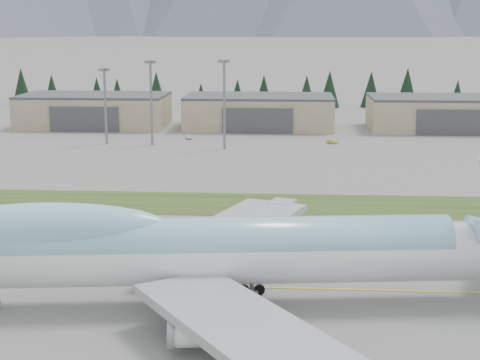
# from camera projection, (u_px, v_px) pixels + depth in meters

# --- Properties ---
(ground) EXTENTS (7000.00, 7000.00, 0.00)m
(ground) POSITION_uv_depth(u_px,v_px,m) (325.00, 289.00, 95.20)
(ground) COLOR slate
(ground) RESTS_ON ground
(grass_strip_far) EXTENTS (400.00, 18.00, 0.08)m
(grass_strip_far) POSITION_uv_depth(u_px,v_px,m) (314.00, 205.00, 139.11)
(grass_strip_far) COLOR #284418
(grass_strip_far) RESTS_ON ground
(taxiway_line_main) EXTENTS (400.00, 0.40, 0.02)m
(taxiway_line_main) POSITION_uv_depth(u_px,v_px,m) (325.00, 289.00, 95.20)
(taxiway_line_main) COLOR yellow
(taxiway_line_main) RESTS_ON ground
(boeing_747_freighter) EXTENTS (81.77, 69.91, 21.47)m
(boeing_747_freighter) POSITION_uv_depth(u_px,v_px,m) (215.00, 250.00, 88.42)
(boeing_747_freighter) COLOR white
(boeing_747_freighter) RESTS_ON ground
(hangar_left) EXTENTS (48.00, 26.60, 10.80)m
(hangar_left) POSITION_uv_depth(u_px,v_px,m) (95.00, 110.00, 245.00)
(hangar_left) COLOR gray
(hangar_left) RESTS_ON ground
(hangar_center) EXTENTS (48.00, 26.60, 10.80)m
(hangar_center) POSITION_uv_depth(u_px,v_px,m) (259.00, 112.00, 241.34)
(hangar_center) COLOR gray
(hangar_center) RESTS_ON ground
(hangar_right) EXTENTS (48.00, 26.60, 10.80)m
(hangar_right) POSITION_uv_depth(u_px,v_px,m) (444.00, 113.00, 237.34)
(hangar_right) COLOR gray
(hangar_right) RESTS_ON ground
(floodlight_masts) EXTENTS (192.99, 9.20, 24.23)m
(floodlight_masts) POSITION_uv_depth(u_px,v_px,m) (292.00, 90.00, 200.18)
(floodlight_masts) COLOR slate
(floodlight_masts) RESTS_ON ground
(service_vehicle_a) EXTENTS (2.60, 3.97, 1.26)m
(service_vehicle_a) POSITION_uv_depth(u_px,v_px,m) (189.00, 139.00, 219.08)
(service_vehicle_a) COLOR white
(service_vehicle_a) RESTS_ON ground
(service_vehicle_b) EXTENTS (3.60, 2.52, 1.13)m
(service_vehicle_b) POSITION_uv_depth(u_px,v_px,m) (332.00, 144.00, 210.88)
(service_vehicle_b) COLOR #9AAF2B
(service_vehicle_b) RESTS_ON ground
(conifer_belt) EXTENTS (274.41, 15.74, 16.58)m
(conifer_belt) POSITION_uv_depth(u_px,v_px,m) (328.00, 91.00, 299.56)
(conifer_belt) COLOR black
(conifer_belt) RESTS_ON ground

